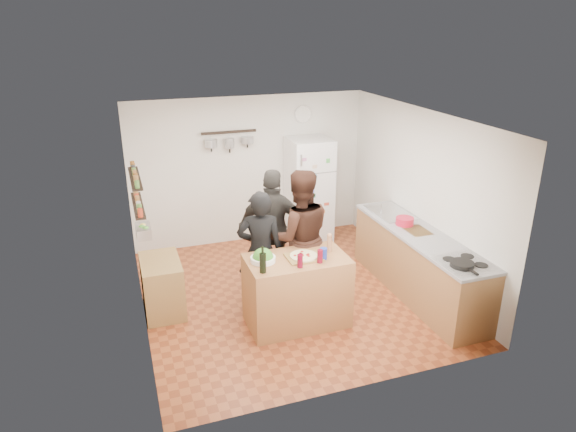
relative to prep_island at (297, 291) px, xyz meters
name	(u,v)px	position (x,y,z in m)	size (l,w,h in m)	color
room_shell	(281,202)	(0.16, 1.10, 0.79)	(4.20, 4.20, 4.20)	brown
prep_island	(297,291)	(0.00, 0.00, 0.00)	(1.25, 0.72, 0.91)	#935F36
pizza_board	(304,257)	(0.08, -0.02, 0.47)	(0.42, 0.34, 0.02)	brown
pizza	(304,256)	(0.08, -0.02, 0.48)	(0.34, 0.34, 0.02)	#CCBB86
salad_bowl	(263,259)	(-0.42, 0.05, 0.49)	(0.31, 0.31, 0.06)	white
wine_bottle	(263,263)	(-0.50, -0.22, 0.57)	(0.08, 0.08, 0.24)	black
wine_glass_near	(300,261)	(-0.05, -0.24, 0.54)	(0.07, 0.07, 0.16)	#550719
wine_glass_far	(320,256)	(0.22, -0.20, 0.54)	(0.07, 0.07, 0.16)	#5E0817
pepper_mill	(329,244)	(0.45, 0.05, 0.55)	(0.06, 0.06, 0.20)	#9B6541
salt_canister	(324,253)	(0.30, -0.12, 0.53)	(0.09, 0.09, 0.14)	navy
person_left	(260,251)	(-0.32, 0.52, 0.37)	(0.60, 0.39, 1.65)	black
person_center	(299,237)	(0.24, 0.56, 0.48)	(0.91, 0.71, 1.86)	black
person_back	(274,230)	(0.03, 1.04, 0.42)	(1.03, 0.43, 1.75)	#282624
counter_run	(418,264)	(1.86, 0.16, -0.01)	(0.63, 2.63, 0.90)	#9E7042
stove_top	(465,263)	(1.86, -0.79, 0.46)	(0.60, 0.62, 0.02)	white
skillet	(462,264)	(1.76, -0.86, 0.49)	(0.28, 0.28, 0.05)	black
sink	(390,213)	(1.86, 1.01, 0.46)	(0.50, 0.80, 0.03)	silver
cutting_board	(417,231)	(1.86, 0.26, 0.46)	(0.30, 0.40, 0.02)	olive
red_bowl	(405,221)	(1.81, 0.51, 0.52)	(0.25, 0.25, 0.11)	red
fridge	(309,190)	(1.11, 2.46, 0.45)	(0.70, 0.68, 1.80)	white
wall_clock	(303,114)	(1.11, 2.79, 1.69)	(0.30, 0.30, 0.03)	silver
spice_shelf_lower	(138,205)	(-1.77, 0.91, 1.04)	(0.12, 1.00, 0.03)	black
spice_shelf_upper	(135,178)	(-1.77, 0.91, 1.40)	(0.12, 1.00, 0.03)	black
produce_basket	(143,231)	(-1.74, 0.91, 0.69)	(0.18, 0.35, 0.14)	silver
side_table	(162,286)	(-1.58, 0.85, -0.09)	(0.50, 0.80, 0.73)	#A27A44
pot_rack	(229,132)	(-0.19, 2.71, 1.49)	(0.90, 0.04, 0.04)	black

